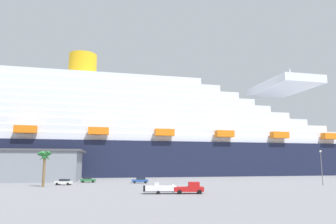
# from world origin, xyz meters

# --- Properties ---
(ground_plane) EXTENTS (600.00, 600.00, 0.00)m
(ground_plane) POSITION_xyz_m (0.00, 30.00, 0.00)
(ground_plane) COLOR gray
(cruise_ship) EXTENTS (274.55, 52.27, 63.56)m
(cruise_ship) POSITION_xyz_m (1.33, 65.64, 16.99)
(cruise_ship) COLOR #191E38
(cruise_ship) RESTS_ON ground_plane
(pickup_truck) EXTENTS (5.79, 2.77, 2.20)m
(pickup_truck) POSITION_xyz_m (-2.33, -22.85, 1.04)
(pickup_truck) COLOR red
(pickup_truck) RESTS_ON ground_plane
(small_boat_on_trailer) EXTENTS (7.49, 2.55, 2.15)m
(small_boat_on_trailer) POSITION_xyz_m (-7.41, -22.29, 0.96)
(small_boat_on_trailer) COLOR #595960
(small_boat_on_trailer) RESTS_ON ground_plane
(palm_tree) EXTENTS (3.44, 3.47, 8.75)m
(palm_tree) POSITION_xyz_m (-33.57, 0.18, 6.82)
(palm_tree) COLOR brown
(palm_tree) RESTS_ON ground_plane
(street_lamp) EXTENTS (0.56, 0.56, 9.11)m
(street_lamp) POSITION_xyz_m (37.48, -5.71, 5.82)
(street_lamp) COLOR slate
(street_lamp) RESTS_ON ground_plane
(parked_car_green_wagon) EXTENTS (4.48, 2.02, 1.58)m
(parked_car_green_wagon) POSITION_xyz_m (-24.23, 16.82, 0.83)
(parked_car_green_wagon) COLOR #2D723F
(parked_car_green_wagon) RESTS_ON ground_plane
(parked_car_white_van) EXTENTS (4.69, 2.76, 1.58)m
(parked_car_white_van) POSITION_xyz_m (-29.62, 6.41, 0.83)
(parked_car_white_van) COLOR white
(parked_car_white_van) RESTS_ON ground_plane
(parked_car_blue_suv) EXTENTS (4.78, 2.25, 1.58)m
(parked_car_blue_suv) POSITION_xyz_m (-9.05, 11.11, 0.83)
(parked_car_blue_suv) COLOR #264C99
(parked_car_blue_suv) RESTS_ON ground_plane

